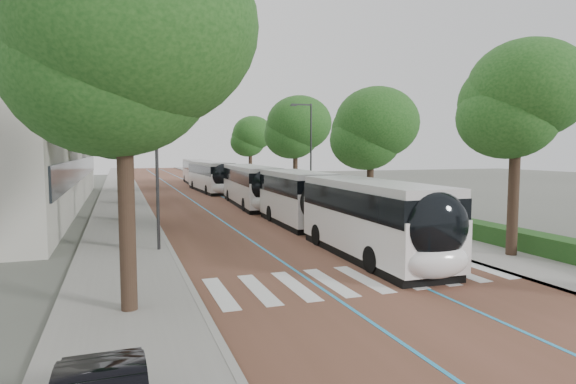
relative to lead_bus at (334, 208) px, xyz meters
name	(u,v)px	position (x,y,z in m)	size (l,w,h in m)	color
ground	(372,288)	(-2.23, -7.74, -1.63)	(160.00, 160.00, 0.00)	#51544C
road	(193,190)	(-2.23, 32.26, -1.62)	(11.00, 140.00, 0.02)	brown
sidewalk_left	(121,192)	(-9.73, 32.26, -1.57)	(4.00, 140.00, 0.12)	gray
sidewalk_right	(258,188)	(5.27, 32.26, -1.57)	(4.00, 140.00, 0.12)	gray
kerb_left	(140,191)	(-7.83, 32.26, -1.57)	(0.20, 140.00, 0.14)	gray
kerb_right	(242,189)	(3.37, 32.26, -1.57)	(0.20, 140.00, 0.14)	gray
zebra_crossing	(362,279)	(-2.03, -6.74, -1.60)	(10.55, 3.60, 0.01)	silver
lane_line_left	(178,191)	(-3.83, 32.26, -1.60)	(0.12, 126.00, 0.01)	#2892C9
lane_line_right	(207,190)	(-0.63, 32.26, -1.60)	(0.12, 126.00, 0.01)	#2892C9
streetlight_far	(309,146)	(4.39, 14.26, 3.19)	(1.82, 0.20, 8.00)	#2C2C2E
lamp_post_left	(157,158)	(-8.33, 0.26, 2.49)	(0.14, 0.14, 8.00)	#2C2C2E
trees_left	(119,116)	(-9.73, 17.24, 5.40)	(6.48, 61.30, 9.91)	black
trees_right	(317,131)	(5.47, 15.10, 4.40)	(5.94, 46.86, 8.83)	black
lead_bus	(334,208)	(0.00, 0.00, 0.00)	(2.96, 18.45, 3.20)	black
bus_queued_0	(251,186)	(0.04, 15.72, 0.00)	(3.25, 12.52, 3.20)	white
bus_queued_1	(211,177)	(-0.59, 29.79, 0.00)	(3.00, 12.49, 3.20)	white
bus_queued_2	(197,172)	(-0.18, 42.64, 0.00)	(3.01, 12.49, 3.20)	white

